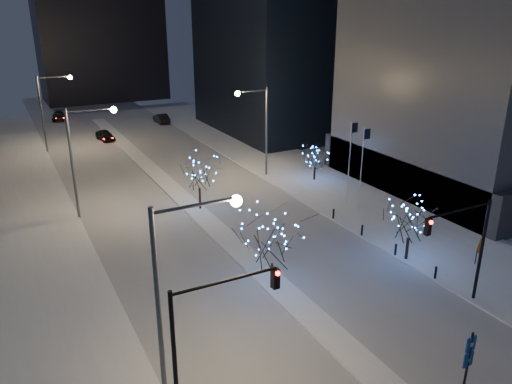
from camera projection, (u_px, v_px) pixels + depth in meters
ground at (354, 358)px, 27.13m from camera, size 160.00×160.00×0.00m
road at (160, 177)px, 56.24m from camera, size 20.00×130.00×0.02m
median at (174, 190)px, 52.06m from camera, size 2.00×80.00×0.15m
east_sidewalk at (349, 197)px, 50.27m from camera, size 10.00×90.00×0.15m
west_sidewalk at (40, 259)px, 37.65m from camera, size 8.00×90.00×0.15m
plinth at (496, 159)px, 56.21m from camera, size 30.00×24.00×4.00m
street_lamp_w_near at (179, 274)px, 22.66m from camera, size 4.40×0.56×10.00m
street_lamp_w_mid at (83, 147)px, 43.46m from camera, size 4.40×0.56×10.00m
street_lamp_w_far at (49, 103)px, 64.25m from camera, size 4.40×0.56×10.00m
street_lamp_east at (259, 120)px, 54.25m from camera, size 3.90×0.56×10.00m
traffic_signal_west at (207, 327)px, 21.81m from camera, size 5.26×0.43×7.00m
traffic_signal_east at (467, 239)px, 30.21m from camera, size 5.26×0.43×7.00m
flagpoles at (356, 161)px, 45.64m from camera, size 1.35×2.60×8.00m
bollards at (378, 239)px, 39.68m from camera, size 0.16×12.16×0.90m
car_near at (105, 135)px, 71.92m from camera, size 2.35×4.52×1.47m
car_mid at (161, 118)px, 82.97m from camera, size 1.63×4.65×1.53m
car_far at (58, 116)px, 85.04m from camera, size 2.67×5.04×1.39m
holiday_tree_median_near at (272, 240)px, 32.49m from camera, size 6.03×6.03×5.71m
holiday_tree_median_far at (199, 174)px, 45.92m from camera, size 3.94×3.94×5.15m
holiday_tree_plaza_near at (410, 221)px, 36.55m from camera, size 4.61×4.61×4.69m
holiday_tree_plaza_far at (315, 157)px, 54.20m from camera, size 3.97×3.97×4.03m
wayfinding_sign at (469, 356)px, 24.00m from camera, size 0.62×0.12×3.46m
construction_sign at (479, 248)px, 36.47m from camera, size 1.17×0.48×2.03m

